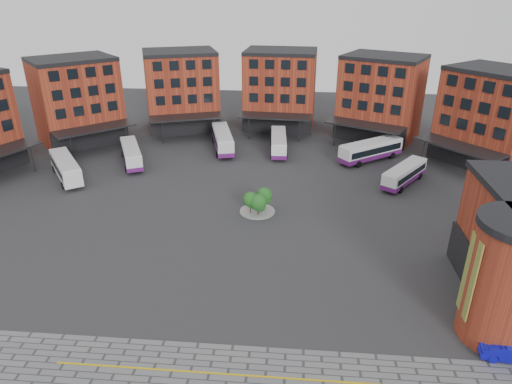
# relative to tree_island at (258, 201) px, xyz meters

# --- Properties ---
(ground) EXTENTS (160.00, 160.00, 0.00)m
(ground) POSITION_rel_tree_island_xyz_m (-2.16, -11.64, -1.68)
(ground) COLOR #28282B
(ground) RESTS_ON ground
(yellow_line) EXTENTS (26.00, 0.15, 0.02)m
(yellow_line) POSITION_rel_tree_island_xyz_m (-0.16, -25.64, -1.65)
(yellow_line) COLOR gold
(yellow_line) RESTS_ON paving_zone
(main_building) EXTENTS (94.14, 42.48, 14.60)m
(main_building) POSITION_rel_tree_island_xyz_m (-6.93, 26.61, 5.55)
(main_building) COLOR #983921
(main_building) RESTS_ON ground
(tree_island) EXTENTS (4.40, 4.40, 2.99)m
(tree_island) POSITION_rel_tree_island_xyz_m (0.00, 0.00, 0.00)
(tree_island) COLOR gray
(tree_island) RESTS_ON ground
(bus_a) EXTENTS (8.49, 10.33, 3.10)m
(bus_a) POSITION_rel_tree_island_xyz_m (-28.61, 8.46, 0.16)
(bus_a) COLOR white
(bus_a) RESTS_ON ground
(bus_b) EXTENTS (6.53, 10.54, 2.95)m
(bus_b) POSITION_rel_tree_island_xyz_m (-21.19, 15.08, -0.08)
(bus_b) COLOR white
(bus_b) RESTS_ON ground
(bus_c) EXTENTS (5.49, 11.85, 3.25)m
(bus_c) POSITION_rel_tree_island_xyz_m (-7.95, 22.80, 0.08)
(bus_c) COLOR silver
(bus_c) RESTS_ON ground
(bus_d) EXTENTS (3.10, 10.73, 2.99)m
(bus_d) POSITION_rel_tree_island_xyz_m (1.54, 22.46, -0.06)
(bus_d) COLOR white
(bus_d) RESTS_ON ground
(bus_e) EXTENTS (10.77, 8.88, 3.22)m
(bus_e) POSITION_rel_tree_island_xyz_m (16.32, 19.60, 0.07)
(bus_e) COLOR white
(bus_e) RESTS_ON ground
(bus_f) EXTENTS (7.65, 9.29, 2.77)m
(bus_f) POSITION_rel_tree_island_xyz_m (19.75, 10.72, -0.18)
(bus_f) COLOR white
(bus_f) RESTS_ON ground
(blue_car) EXTENTS (4.88, 2.13, 1.56)m
(blue_car) POSITION_rel_tree_island_xyz_m (21.11, -22.23, -0.90)
(blue_car) COLOR #0D0DAA
(blue_car) RESTS_ON ground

